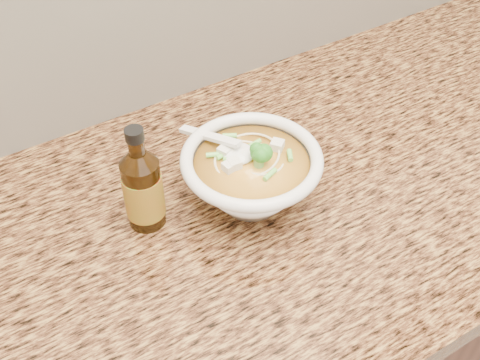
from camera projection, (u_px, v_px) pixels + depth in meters
cabinet at (256, 352)px, 1.27m from camera, size 4.00×0.65×0.86m
counter_slab at (261, 206)px, 0.95m from camera, size 4.00×0.68×0.04m
soup_bowl at (251, 177)px, 0.90m from camera, size 0.21×0.23×0.12m
hot_sauce_bottle at (143, 189)px, 0.86m from camera, size 0.06×0.06×0.18m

